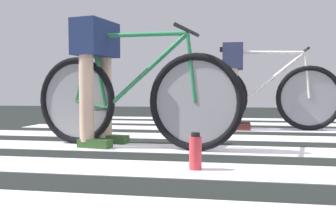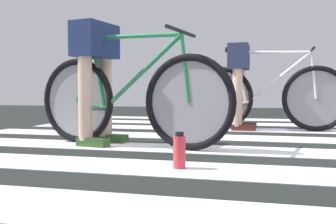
{
  "view_description": "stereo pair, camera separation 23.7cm",
  "coord_description": "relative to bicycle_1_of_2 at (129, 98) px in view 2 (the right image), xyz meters",
  "views": [
    {
      "loc": [
        -0.15,
        -3.02,
        0.46
      ],
      "look_at": [
        -0.71,
        0.29,
        0.27
      ],
      "focal_mm": 40.4,
      "sensor_mm": 36.0,
      "label": 1
    },
    {
      "loc": [
        0.09,
        -3.02,
        0.46
      ],
      "look_at": [
        -0.71,
        0.29,
        0.27
      ],
      "focal_mm": 40.4,
      "sensor_mm": 36.0,
      "label": 2
    }
  ],
  "objects": [
    {
      "name": "bicycle_2_of_2",
      "position": [
        1.09,
        1.53,
        0.0
      ],
      "size": [
        1.74,
        0.52,
        0.93
      ],
      "rotation": [
        0.0,
        0.0,
        -0.03
      ],
      "color": "black",
      "rests_on": "ground"
    },
    {
      "name": "cyclist_1_of_2",
      "position": [
        -0.3,
        0.06,
        0.26
      ],
      "size": [
        0.38,
        0.45,
        0.99
      ],
      "rotation": [
        0.0,
        0.0,
        -0.2
      ],
      "color": "beige",
      "rests_on": "ground"
    },
    {
      "name": "cyclist_2_of_2",
      "position": [
        0.78,
        1.54,
        0.24
      ],
      "size": [
        0.32,
        0.42,
        0.96
      ],
      "rotation": [
        0.0,
        0.0,
        -0.03
      ],
      "color": "beige",
      "rests_on": "ground"
    },
    {
      "name": "bicycle_1_of_2",
      "position": [
        0.0,
        0.0,
        0.0
      ],
      "size": [
        1.71,
        0.56,
        0.93
      ],
      "rotation": [
        0.0,
        0.0,
        -0.2
      ],
      "color": "black",
      "rests_on": "ground"
    },
    {
      "name": "crosswalk_markings",
      "position": [
        0.89,
        0.37,
        -0.38
      ],
      "size": [
        5.43,
        5.78,
        0.0
      ],
      "color": "white",
      "rests_on": "ground"
    },
    {
      "name": "water_bottle",
      "position": [
        0.57,
        -0.75,
        -0.29
      ],
      "size": [
        0.07,
        0.07,
        0.21
      ],
      "color": "#DA363C",
      "rests_on": "ground"
    },
    {
      "name": "ground",
      "position": [
        0.92,
        0.19,
        -0.4
      ],
      "size": [
        18.0,
        14.0,
        0.02
      ],
      "color": "black"
    }
  ]
}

